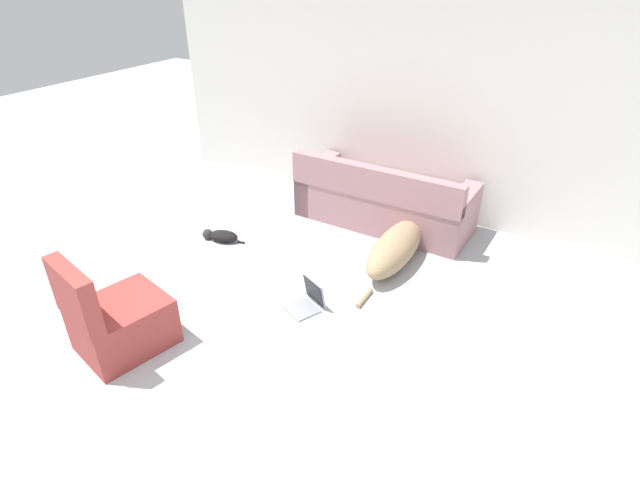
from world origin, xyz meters
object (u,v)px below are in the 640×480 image
dog (400,243)px  laptop_open (309,298)px  cat (221,236)px  couch (383,202)px  side_chair (116,320)px

dog → laptop_open: dog is taller
dog → laptop_open: (-0.39, -1.18, -0.09)m
dog → cat: bearing=108.5°
couch → cat: (-1.39, -1.26, -0.22)m
couch → cat: couch is taller
cat → side_chair: bearing=89.3°
dog → laptop_open: bearing=161.1°
side_chair → dog: bearing=-107.0°
couch → dog: (0.46, -0.62, -0.10)m
dog → side_chair: bearing=148.8°
cat → laptop_open: bearing=145.3°
laptop_open → cat: bearing=-175.5°
couch → laptop_open: 1.81m
couch → laptop_open: couch is taller
couch → cat: 1.89m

